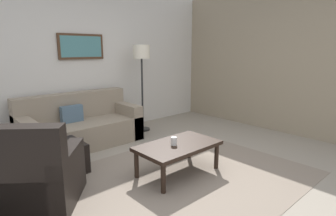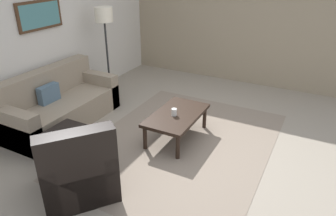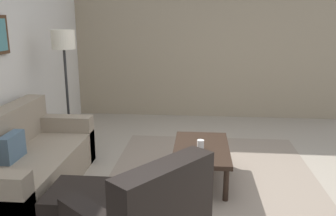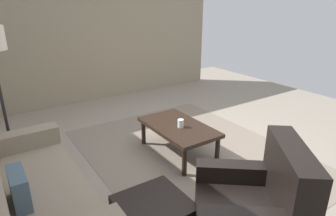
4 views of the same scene
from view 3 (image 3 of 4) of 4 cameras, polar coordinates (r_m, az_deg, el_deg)
name	(u,v)px [view 3 (image 3 of 4)]	position (r m, az deg, el deg)	size (l,w,h in m)	color
ground_plane	(212,184)	(4.24, 7.12, -12.02)	(8.00, 8.00, 0.00)	gray
stone_feature_panel	(210,43)	(6.82, 6.70, 10.26)	(0.12, 5.20, 2.80)	gray
area_rug	(212,184)	(4.24, 7.12, -11.97)	(3.29, 2.49, 0.01)	gray
couch_main	(21,166)	(4.26, -22.54, -8.51)	(1.96, 0.88, 0.88)	gray
ottoman	(81,210)	(3.40, -13.77, -15.57)	(0.56, 0.56, 0.40)	black
coffee_table	(201,151)	(4.20, 5.35, -6.87)	(1.10, 0.64, 0.41)	black
cup	(201,144)	(4.10, 5.23, -5.84)	(0.08, 0.08, 0.11)	white
lamp_standing	(64,52)	(5.15, -16.30, 8.59)	(0.32, 0.32, 1.71)	black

